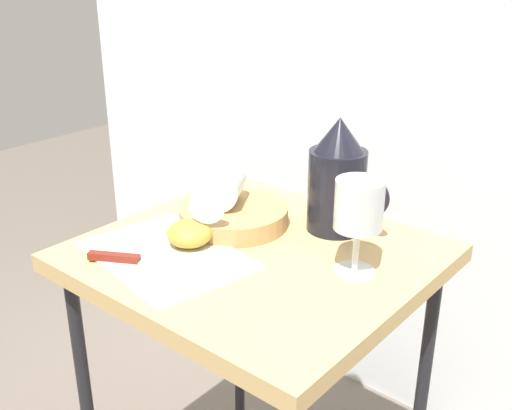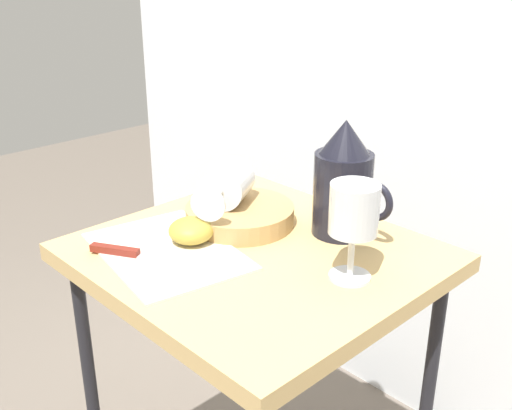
{
  "view_description": "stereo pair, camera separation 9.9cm",
  "coord_description": "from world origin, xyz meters",
  "px_view_note": "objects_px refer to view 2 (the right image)",
  "views": [
    {
      "loc": [
        0.59,
        -0.7,
        1.16
      ],
      "look_at": [
        0.0,
        0.0,
        0.78
      ],
      "focal_mm": 43.0,
      "sensor_mm": 36.0,
      "label": 1
    },
    {
      "loc": [
        0.66,
        -0.63,
        1.16
      ],
      "look_at": [
        0.0,
        0.0,
        0.78
      ],
      "focal_mm": 43.0,
      "sensor_mm": 36.0,
      "label": 2
    }
  ],
  "objects_px": {
    "apple_half_left": "(191,230)",
    "knife": "(138,254)",
    "pitcher": "(343,189)",
    "table": "(256,287)",
    "wine_glass_upright": "(354,215)",
    "basket_tray": "(240,215)",
    "wine_glass_tipped_near": "(227,184)"
  },
  "relations": [
    {
      "from": "wine_glass_upright",
      "to": "knife",
      "type": "height_order",
      "value": "wine_glass_upright"
    },
    {
      "from": "basket_tray",
      "to": "pitcher",
      "type": "xyz_separation_m",
      "value": [
        0.15,
        0.1,
        0.06
      ]
    },
    {
      "from": "wine_glass_tipped_near",
      "to": "apple_half_left",
      "type": "distance_m",
      "value": 0.12
    },
    {
      "from": "table",
      "to": "wine_glass_upright",
      "type": "height_order",
      "value": "wine_glass_upright"
    },
    {
      "from": "pitcher",
      "to": "apple_half_left",
      "type": "height_order",
      "value": "pitcher"
    },
    {
      "from": "wine_glass_tipped_near",
      "to": "knife",
      "type": "relative_size",
      "value": 0.74
    },
    {
      "from": "apple_half_left",
      "to": "knife",
      "type": "relative_size",
      "value": 0.35
    },
    {
      "from": "pitcher",
      "to": "knife",
      "type": "height_order",
      "value": "pitcher"
    },
    {
      "from": "pitcher",
      "to": "wine_glass_upright",
      "type": "bearing_deg",
      "value": -46.27
    },
    {
      "from": "wine_glass_tipped_near",
      "to": "knife",
      "type": "distance_m",
      "value": 0.21
    },
    {
      "from": "wine_glass_upright",
      "to": "table",
      "type": "bearing_deg",
      "value": -167.7
    },
    {
      "from": "wine_glass_upright",
      "to": "wine_glass_tipped_near",
      "type": "relative_size",
      "value": 0.94
    },
    {
      "from": "wine_glass_tipped_near",
      "to": "table",
      "type": "bearing_deg",
      "value": -19.02
    },
    {
      "from": "pitcher",
      "to": "apple_half_left",
      "type": "bearing_deg",
      "value": -123.96
    },
    {
      "from": "table",
      "to": "wine_glass_tipped_near",
      "type": "xyz_separation_m",
      "value": [
        -0.12,
        0.04,
        0.14
      ]
    },
    {
      "from": "knife",
      "to": "basket_tray",
      "type": "bearing_deg",
      "value": 86.79
    },
    {
      "from": "apple_half_left",
      "to": "wine_glass_upright",
      "type": "bearing_deg",
      "value": 21.35
    },
    {
      "from": "table",
      "to": "knife",
      "type": "height_order",
      "value": "knife"
    },
    {
      "from": "table",
      "to": "apple_half_left",
      "type": "height_order",
      "value": "apple_half_left"
    },
    {
      "from": "pitcher",
      "to": "table",
      "type": "bearing_deg",
      "value": -110.06
    },
    {
      "from": "table",
      "to": "basket_tray",
      "type": "bearing_deg",
      "value": 152.0
    },
    {
      "from": "wine_glass_upright",
      "to": "wine_glass_tipped_near",
      "type": "distance_m",
      "value": 0.29
    },
    {
      "from": "knife",
      "to": "pitcher",
      "type": "bearing_deg",
      "value": 62.64
    },
    {
      "from": "wine_glass_upright",
      "to": "wine_glass_tipped_near",
      "type": "bearing_deg",
      "value": 179.29
    },
    {
      "from": "table",
      "to": "pitcher",
      "type": "xyz_separation_m",
      "value": [
        0.06,
        0.15,
        0.15
      ]
    },
    {
      "from": "basket_tray",
      "to": "wine_glass_tipped_near",
      "type": "height_order",
      "value": "wine_glass_tipped_near"
    },
    {
      "from": "table",
      "to": "apple_half_left",
      "type": "distance_m",
      "value": 0.15
    },
    {
      "from": "wine_glass_tipped_near",
      "to": "pitcher",
      "type": "bearing_deg",
      "value": 33.31
    },
    {
      "from": "basket_tray",
      "to": "wine_glass_upright",
      "type": "relative_size",
      "value": 1.29
    },
    {
      "from": "table",
      "to": "wine_glass_tipped_near",
      "type": "bearing_deg",
      "value": 160.98
    },
    {
      "from": "wine_glass_upright",
      "to": "basket_tray",
      "type": "bearing_deg",
      "value": 177.0
    },
    {
      "from": "wine_glass_tipped_near",
      "to": "knife",
      "type": "bearing_deg",
      "value": -87.19
    }
  ]
}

